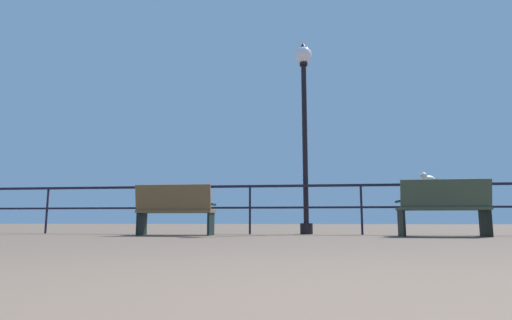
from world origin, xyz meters
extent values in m
plane|color=brown|center=(0.00, 0.00, 0.00)|extent=(60.00, 60.00, 0.00)
cube|color=black|center=(0.00, 7.02, 0.97)|extent=(24.34, 0.05, 0.05)
cube|color=black|center=(0.00, 7.02, 0.53)|extent=(24.34, 0.04, 0.04)
cylinder|color=black|center=(-5.53, 7.02, 0.48)|extent=(0.04, 0.04, 0.97)
cylinder|color=black|center=(-3.32, 7.02, 0.48)|extent=(0.04, 0.04, 0.97)
cylinder|color=black|center=(-1.11, 7.02, 0.48)|extent=(0.04, 0.04, 0.97)
cylinder|color=black|center=(1.11, 7.02, 0.48)|extent=(0.04, 0.04, 0.97)
cylinder|color=black|center=(3.32, 7.02, 0.48)|extent=(0.04, 0.04, 0.97)
cube|color=brown|center=(-2.42, 6.31, 0.44)|extent=(1.43, 0.50, 0.05)
cube|color=brown|center=(-2.42, 6.08, 0.69)|extent=(1.43, 0.15, 0.50)
cube|color=black|center=(-1.75, 6.32, 0.22)|extent=(0.04, 0.44, 0.44)
cube|color=black|center=(-1.75, 6.51, 0.58)|extent=(0.04, 0.35, 0.04)
cube|color=black|center=(-3.09, 6.31, 0.22)|extent=(0.04, 0.44, 0.44)
cube|color=black|center=(-3.09, 6.50, 0.58)|extent=(0.04, 0.35, 0.04)
cube|color=#374331|center=(2.40, 6.31, 0.48)|extent=(1.48, 0.52, 0.05)
cube|color=#374331|center=(2.39, 6.07, 0.73)|extent=(1.48, 0.15, 0.50)
cube|color=black|center=(3.10, 6.31, 0.24)|extent=(0.04, 0.46, 0.48)
cube|color=black|center=(3.10, 6.51, 0.62)|extent=(0.04, 0.36, 0.04)
cube|color=black|center=(1.70, 6.31, 0.24)|extent=(0.04, 0.46, 0.48)
cube|color=black|center=(1.70, 6.52, 0.62)|extent=(0.04, 0.36, 0.04)
cylinder|color=black|center=(0.02, 7.20, 0.11)|extent=(0.26, 0.26, 0.22)
cylinder|color=black|center=(0.02, 7.20, 1.89)|extent=(0.11, 0.11, 3.34)
cylinder|color=black|center=(0.02, 7.20, 3.59)|extent=(0.17, 0.17, 0.06)
sphere|color=white|center=(0.02, 7.20, 3.80)|extent=(0.36, 0.36, 0.36)
cone|color=black|center=(0.02, 7.20, 4.03)|extent=(0.13, 0.13, 0.10)
ellipsoid|color=silver|center=(2.41, 7.02, 1.07)|extent=(0.32, 0.28, 0.15)
ellipsoid|color=gray|center=(2.41, 7.02, 1.09)|extent=(0.28, 0.23, 0.05)
sphere|color=silver|center=(2.30, 6.96, 1.14)|extent=(0.12, 0.12, 0.12)
cone|color=gold|center=(2.23, 6.92, 1.14)|extent=(0.07, 0.07, 0.05)
cube|color=gray|center=(2.54, 7.09, 1.08)|extent=(0.12, 0.11, 0.02)
camera|label=1|loc=(0.04, -1.28, 0.28)|focal=28.82mm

